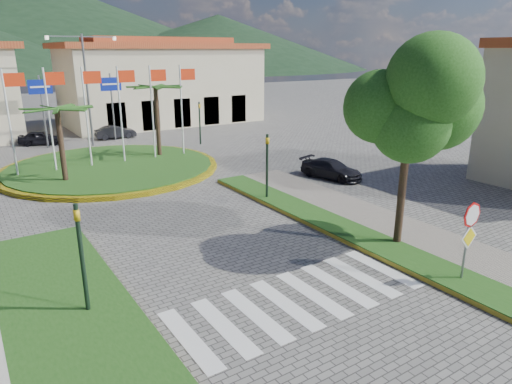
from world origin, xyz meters
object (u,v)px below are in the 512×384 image
roundabout_island (111,167)px  car_dark_a (41,138)px  deciduous_tree (411,104)px  car_side_right (331,169)px  stop_sign (469,229)px  car_dark_b (115,132)px

roundabout_island → car_dark_a: (-2.20, 10.45, 0.36)m
deciduous_tree → car_dark_a: bearing=105.7°
deciduous_tree → car_side_right: (4.27, 8.27, -4.65)m
roundabout_island → stop_sign: size_ratio=4.79×
stop_sign → car_side_right: stop_sign is taller
car_dark_a → car_side_right: 22.60m
roundabout_island → deciduous_tree: bearing=-72.1°
stop_sign → car_dark_b: (-1.60, 29.95, -1.27)m
car_dark_b → car_side_right: 19.73m
roundabout_island → car_dark_a: 10.68m
deciduous_tree → car_dark_b: bearing=94.7°
car_dark_a → deciduous_tree: bearing=-142.5°
stop_sign → deciduous_tree: size_ratio=0.39×
car_dark_a → car_dark_b: (5.50, -0.54, -0.01)m
car_side_right → roundabout_island: bearing=123.0°
roundabout_island → car_dark_b: size_ratio=4.00×
deciduous_tree → car_dark_a: size_ratio=2.16×
roundabout_island → deciduous_tree: size_ratio=1.87×
roundabout_island → car_dark_a: roundabout_island is taller
stop_sign → car_dark_a: stop_sign is taller
car_dark_a → car_side_right: bearing=-126.2°
roundabout_island → stop_sign: bearing=-76.3°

